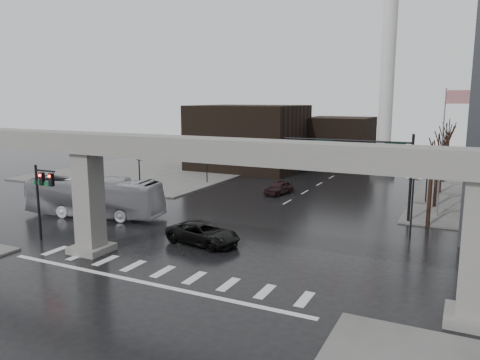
{
  "coord_description": "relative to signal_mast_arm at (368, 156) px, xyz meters",
  "views": [
    {
      "loc": [
        17.17,
        -24.66,
        11.08
      ],
      "look_at": [
        0.64,
        9.07,
        4.5
      ],
      "focal_mm": 35.0,
      "sensor_mm": 36.0,
      "label": 1
    }
  ],
  "objects": [
    {
      "name": "signal_mast_arm",
      "position": [
        0.0,
        0.0,
        0.0
      ],
      "size": [
        12.12,
        0.43,
        8.0
      ],
      "color": "black",
      "rests_on": "ground"
    },
    {
      "name": "lamp_right_2",
      "position": [
        4.51,
        23.2,
        -2.36
      ],
      "size": [
        1.22,
        0.32,
        5.11
      ],
      "color": "black",
      "rests_on": "ground"
    },
    {
      "name": "signal_left_pole",
      "position": [
        -21.24,
        -18.3,
        -1.76
      ],
      "size": [
        2.3,
        0.3,
        6.0
      ],
      "color": "black",
      "rests_on": "ground"
    },
    {
      "name": "lamp_left_2",
      "position": [
        -22.49,
        23.2,
        -2.36
      ],
      "size": [
        1.22,
        0.32,
        5.11
      ],
      "color": "black",
      "rests_on": "ground"
    },
    {
      "name": "tree_right_4",
      "position": [
        5.54,
        31.22,
        -2.79
      ],
      "size": [
        1.12,
        1.69,
        8.19
      ],
      "color": "black",
      "rests_on": "ground"
    },
    {
      "name": "tree_right_1",
      "position": [
        5.54,
        7.22,
        -2.98
      ],
      "size": [
        1.09,
        1.61,
        7.67
      ],
      "color": "black",
      "rests_on": "ground"
    },
    {
      "name": "flagpole_assembly",
      "position": [
        6.3,
        3.2,
        1.7
      ],
      "size": [
        2.06,
        0.12,
        12.0
      ],
      "color": "silver",
      "rests_on": "ground"
    },
    {
      "name": "city_bus",
      "position": [
        -23.25,
        -10.71,
        -3.96
      ],
      "size": [
        13.75,
        5.5,
        3.73
      ],
      "primitive_type": "imported",
      "rotation": [
        0.0,
        0.0,
        1.75
      ],
      "color": "silver",
      "rests_on": "ground"
    },
    {
      "name": "lamp_right_0",
      "position": [
        4.51,
        -4.8,
        -2.36
      ],
      "size": [
        1.22,
        0.32,
        5.11
      ],
      "color": "black",
      "rests_on": "ground"
    },
    {
      "name": "sidewalk_nw",
      "position": [
        -34.99,
        17.2,
        -5.75
      ],
      "size": [
        28.0,
        36.0,
        0.15
      ],
      "primitive_type": "cube",
      "color": "slate",
      "rests_on": "ground"
    },
    {
      "name": "building_far_left",
      "position": [
        -22.99,
        23.2,
        -0.83
      ],
      "size": [
        16.0,
        14.0,
        10.0
      ],
      "primitive_type": "cube",
      "color": "black",
      "rests_on": "ground"
    },
    {
      "name": "tree_right_2",
      "position": [
        5.54,
        15.22,
        -2.91
      ],
      "size": [
        1.1,
        1.63,
        7.85
      ],
      "color": "black",
      "rests_on": "ground"
    },
    {
      "name": "lamp_left_0",
      "position": [
        -22.49,
        -4.8,
        -2.36
      ],
      "size": [
        1.22,
        0.32,
        5.11
      ],
      "color": "black",
      "rests_on": "ground"
    },
    {
      "name": "lamp_left_1",
      "position": [
        -22.49,
        9.2,
        -2.36
      ],
      "size": [
        1.22,
        0.32,
        5.11
      ],
      "color": "black",
      "rests_on": "ground"
    },
    {
      "name": "building_far_mid",
      "position": [
        -10.99,
        33.2,
        -1.83
      ],
      "size": [
        10.0,
        10.0,
        8.0
      ],
      "primitive_type": "cube",
      "color": "black",
      "rests_on": "ground"
    },
    {
      "name": "smokestack",
      "position": [
        -2.99,
        27.2,
        7.52
      ],
      "size": [
        3.6,
        3.6,
        30.0
      ],
      "color": "silver",
      "rests_on": "ground"
    },
    {
      "name": "tree_right_0",
      "position": [
        5.54,
        -0.78,
        -3.04
      ],
      "size": [
        1.09,
        1.58,
        7.5
      ],
      "color": "black",
      "rests_on": "ground"
    },
    {
      "name": "tree_right_3",
      "position": [
        5.54,
        23.22,
        -2.85
      ],
      "size": [
        1.11,
        1.66,
        8.02
      ],
      "color": "black",
      "rests_on": "ground"
    },
    {
      "name": "pickup_truck",
      "position": [
        -9.6,
        -13.59,
        -5.0
      ],
      "size": [
        6.31,
        3.61,
        1.66
      ],
      "primitive_type": "imported",
      "rotation": [
        0.0,
        0.0,
        1.42
      ],
      "color": "black",
      "rests_on": "ground"
    },
    {
      "name": "far_car",
      "position": [
        -11.36,
        6.82,
        -5.06
      ],
      "size": [
        2.67,
        4.77,
        1.53
      ],
      "primitive_type": "imported",
      "rotation": [
        0.0,
        0.0,
        -0.2
      ],
      "color": "black",
      "rests_on": "ground"
    },
    {
      "name": "lamp_right_1",
      "position": [
        4.51,
        9.2,
        -2.36
      ],
      "size": [
        1.22,
        0.32,
        5.11
      ],
      "color": "black",
      "rests_on": "ground"
    },
    {
      "name": "ground",
      "position": [
        -8.99,
        -18.8,
        -5.83
      ],
      "size": [
        160.0,
        160.0,
        0.0
      ],
      "primitive_type": "plane",
      "color": "black",
      "rests_on": "ground"
    },
    {
      "name": "elevated_guideway",
      "position": [
        -7.73,
        -18.8,
        1.05
      ],
      "size": [
        48.0,
        2.6,
        8.7
      ],
      "color": "gray",
      "rests_on": "ground"
    }
  ]
}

